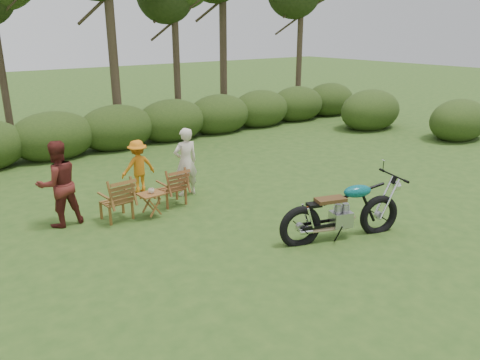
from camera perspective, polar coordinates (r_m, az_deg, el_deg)
ground at (r=8.63m, az=9.99°, el=-7.84°), size 80.00×80.00×0.00m
tree_line at (r=16.18m, az=-15.12°, el=17.84°), size 22.52×11.62×8.14m
motorcycle at (r=8.99m, az=12.03°, el=-6.86°), size 2.47×1.55×1.32m
lawn_chair_right at (r=10.49m, az=-8.23°, el=-2.93°), size 0.59×0.59×0.85m
lawn_chair_left at (r=9.93m, az=-14.70°, el=-4.60°), size 0.66×0.66×0.90m
side_table at (r=9.79m, az=-10.75°, el=-3.02°), size 0.52×0.44×0.51m
cup at (r=9.69m, az=-10.76°, el=-1.31°), size 0.16×0.16×0.10m
adult_a at (r=11.03m, az=-6.49°, el=-1.78°), size 0.60×0.42×1.59m
adult_b at (r=9.98m, az=-20.72°, el=-5.09°), size 0.88×0.71×1.71m
child at (r=11.40m, az=-12.10°, el=-1.41°), size 0.82×0.48×1.26m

